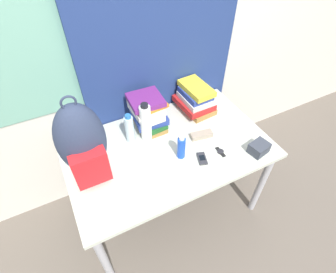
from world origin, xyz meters
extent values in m
plane|color=#665B51|center=(0.00, 0.00, 0.00)|extent=(12.00, 12.00, 0.00)
cube|color=silver|center=(0.00, 0.90, 1.25)|extent=(6.00, 0.05, 2.50)
cube|color=#75B299|center=(-0.53, 0.87, 1.30)|extent=(1.10, 0.01, 0.80)
cube|color=navy|center=(0.17, 0.84, 1.25)|extent=(1.13, 0.04, 2.50)
cube|color=beige|center=(0.00, 0.41, 0.70)|extent=(1.33, 0.81, 0.03)
cylinder|color=#B2B2B7|center=(-0.61, 0.06, 0.34)|extent=(0.05, 0.05, 0.69)
cylinder|color=#B2B2B7|center=(0.61, 0.06, 0.34)|extent=(0.05, 0.05, 0.69)
cylinder|color=#B2B2B7|center=(-0.61, 0.76, 0.34)|extent=(0.05, 0.05, 0.69)
cylinder|color=#B2B2B7|center=(0.61, 0.76, 0.34)|extent=(0.05, 0.05, 0.69)
ellipsoid|color=#2D3851|center=(-0.50, 0.47, 0.96)|extent=(0.27, 0.22, 0.49)
cube|color=red|center=(-0.50, 0.34, 0.87)|extent=(0.19, 0.08, 0.22)
torus|color=#2D3851|center=(-0.50, 0.47, 1.22)|extent=(0.08, 0.01, 0.08)
cube|color=olive|center=(-0.02, 0.66, 0.73)|extent=(0.17, 0.28, 0.03)
cube|color=#1E5623|center=(-0.02, 0.66, 0.76)|extent=(0.18, 0.29, 0.03)
cube|color=navy|center=(-0.02, 0.67, 0.80)|extent=(0.23, 0.27, 0.05)
cube|color=silver|center=(-0.04, 0.66, 0.86)|extent=(0.18, 0.27, 0.06)
cube|color=silver|center=(-0.03, 0.67, 0.90)|extent=(0.21, 0.29, 0.02)
cube|color=orange|center=(-0.02, 0.67, 0.92)|extent=(0.23, 0.24, 0.02)
cube|color=#6B2370|center=(-0.04, 0.66, 0.95)|extent=(0.22, 0.22, 0.03)
cube|color=olive|center=(0.37, 0.65, 0.74)|extent=(0.21, 0.27, 0.04)
cube|color=red|center=(0.35, 0.67, 0.78)|extent=(0.24, 0.29, 0.04)
cube|color=silver|center=(0.37, 0.66, 0.83)|extent=(0.22, 0.25, 0.04)
cube|color=navy|center=(0.36, 0.67, 0.87)|extent=(0.18, 0.23, 0.04)
cube|color=yellow|center=(0.36, 0.67, 0.91)|extent=(0.18, 0.28, 0.04)
cylinder|color=silver|center=(-0.19, 0.58, 0.82)|extent=(0.06, 0.06, 0.20)
cylinder|color=#286BB7|center=(-0.19, 0.58, 0.93)|extent=(0.04, 0.04, 0.02)
cylinder|color=white|center=(-0.09, 0.55, 0.86)|extent=(0.07, 0.07, 0.27)
cylinder|color=black|center=(-0.09, 0.55, 1.00)|extent=(0.05, 0.05, 0.02)
cylinder|color=blue|center=(0.04, 0.30, 0.80)|extent=(0.05, 0.05, 0.16)
cylinder|color=white|center=(0.04, 0.30, 0.89)|extent=(0.03, 0.03, 0.02)
cube|color=#2D2D33|center=(0.14, 0.21, 0.73)|extent=(0.08, 0.11, 0.02)
cube|color=black|center=(0.14, 0.21, 0.74)|extent=(0.05, 0.05, 0.00)
cube|color=gray|center=(0.25, 0.39, 0.74)|extent=(0.16, 0.08, 0.04)
cube|color=#383D47|center=(0.50, 0.11, 0.75)|extent=(0.14, 0.12, 0.07)
cube|color=black|center=(0.28, 0.21, 0.72)|extent=(0.02, 0.09, 0.00)
cylinder|color=#232328|center=(0.28, 0.21, 0.72)|extent=(0.04, 0.04, 0.01)
camera|label=1|loc=(-0.53, -0.64, 2.01)|focal=28.00mm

